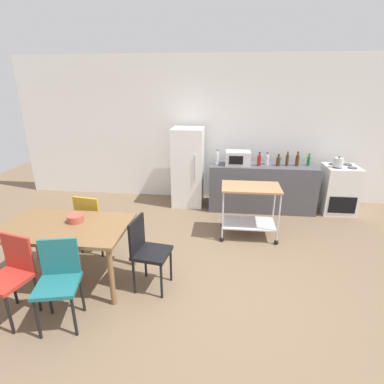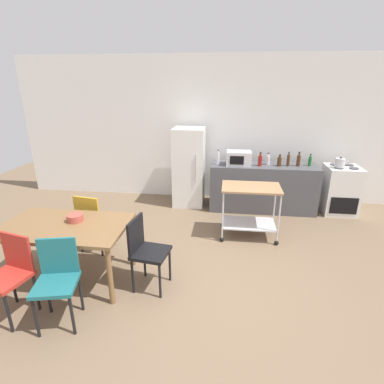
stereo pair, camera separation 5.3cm
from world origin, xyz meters
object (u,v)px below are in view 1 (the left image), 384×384
chair_black (147,249)px  bottle_soy_sauce (309,161)px  chair_red (11,273)px  bottle_sparkling_water (267,160)px  chair_mustard (93,219)px  kitchen_cart (250,203)px  bottle_vinegar (287,160)px  bottle_hot_sauce (278,161)px  fruit_bowl (75,218)px  kettle (339,162)px  dining_table (65,231)px  bottle_soda (217,158)px  microwave (238,158)px  chair_teal (59,278)px  bottle_sesame_oil (297,160)px  bottle_wine (259,160)px  stove_oven (338,189)px  refrigerator (188,167)px

chair_black → bottle_soy_sauce: (2.43, 2.66, 0.47)m
chair_red → bottle_sparkling_water: 4.41m
chair_mustard → bottle_sparkling_water: size_ratio=3.94×
kitchen_cart → bottle_vinegar: 1.43m
bottle_hot_sauce → fruit_bowl: size_ratio=1.11×
kitchen_cart → kettle: size_ratio=3.80×
fruit_bowl → dining_table: bearing=-126.3°
bottle_soda → microwave: 0.39m
chair_mustard → microwave: size_ratio=1.93×
bottle_vinegar → kettle: bottle_vinegar is taller
chair_teal → bottle_hot_sauce: 4.16m
chair_teal → bottle_soy_sauce: bearing=33.3°
chair_red → bottle_vinegar: bottle_vinegar is taller
chair_teal → bottle_sesame_oil: bottle_sesame_oil is taller
kitchen_cart → bottle_hot_sauce: size_ratio=4.21×
chair_teal → bottle_hot_sauce: (2.60, 3.21, 0.47)m
bottle_soda → bottle_wine: size_ratio=1.11×
chair_mustard → stove_oven: 4.47m
chair_teal → chair_red: 0.53m
chair_red → microwave: microwave is taller
kitchen_cart → fruit_bowl: 2.58m
kitchen_cart → refrigerator: bearing=131.8°
bottle_soda → bottle_sparkling_water: 0.94m
bottle_sparkling_water → chair_teal: bearing=-126.2°
bottle_vinegar → dining_table: bearing=-139.8°
chair_teal → bottle_vinegar: bearing=36.6°
bottle_hot_sauce → kettle: size_ratio=0.90×
dining_table → bottle_soda: 3.07m
chair_mustard → stove_oven: bearing=-144.6°
chair_teal → kitchen_cart: chair_teal is taller
bottle_vinegar → bottle_sesame_oil: (0.19, 0.01, -0.00)m
bottle_vinegar → bottle_sesame_oil: bottle_sesame_oil is taller
chair_black → microwave: microwave is taller
chair_red → bottle_soy_sauce: bottle_soy_sauce is taller
stove_oven → chair_red: bearing=-142.9°
chair_teal → refrigerator: (0.89, 3.37, 0.26)m
chair_black → bottle_hot_sauce: 3.21m
chair_mustard → bottle_sparkling_water: bearing=-134.1°
stove_oven → bottle_soy_sauce: 0.82m
microwave → bottle_sesame_oil: bottle_sesame_oil is taller
refrigerator → bottle_soy_sauce: bearing=-1.8°
chair_red → stove_oven: stove_oven is taller
bottle_vinegar → fruit_bowl: (-2.95, -2.45, -0.22)m
chair_teal → bottle_vinegar: 4.29m
chair_red → bottle_hot_sauce: (3.13, 3.19, 0.47)m
chair_teal → bottle_vinegar: size_ratio=3.36×
microwave → bottle_wine: microwave is taller
bottle_sparkling_water → fruit_bowl: (-2.58, -2.50, -0.20)m
stove_oven → kitchen_cart: (-1.76, -1.19, 0.12)m
chair_black → fruit_bowl: 0.97m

